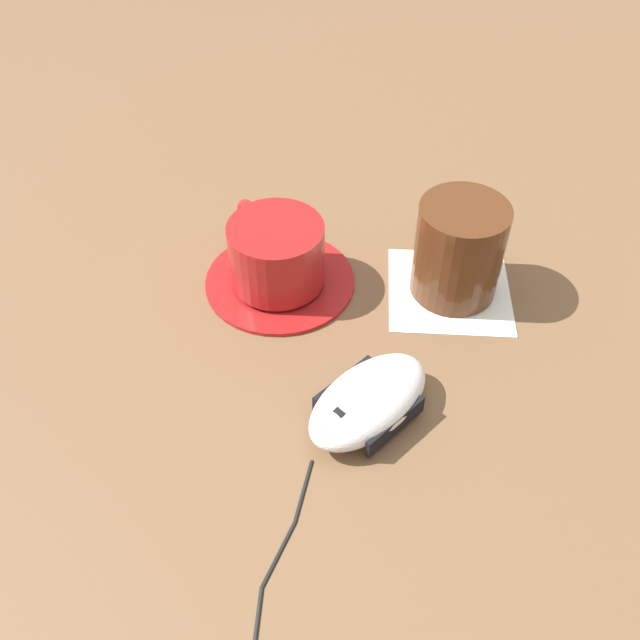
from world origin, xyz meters
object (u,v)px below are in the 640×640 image
Objects in this scene: computer_mouse at (368,401)px; coffee_cup at (276,252)px; drinking_glass at (459,250)px; saucer at (280,279)px.

coffee_cup is at bearing -122.01° from computer_mouse.
drinking_glass is at bearing -179.28° from computer_mouse.
coffee_cup is at bearing -36.81° from saucer.
computer_mouse is at bearing 57.05° from saucer.
saucer is 0.04m from coffee_cup.
coffee_cup is 0.18m from computer_mouse.
coffee_cup reaches higher than saucer.
computer_mouse is at bearing 57.99° from coffee_cup.
coffee_cup is 0.87× the size of computer_mouse.
saucer is at bearing 143.19° from coffee_cup.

